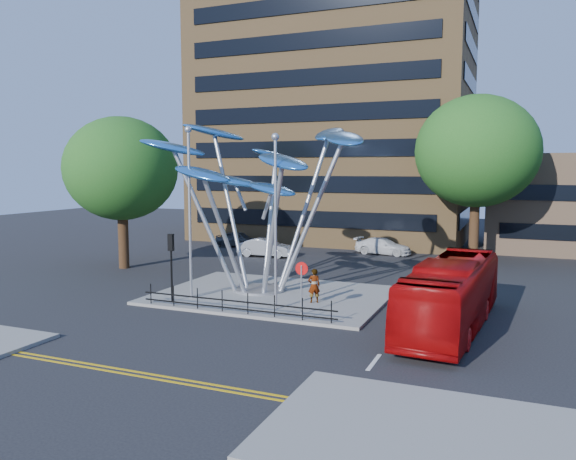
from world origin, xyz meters
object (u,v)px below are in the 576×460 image
at_px(parked_car_left, 239,239).
at_px(street_lamp_left, 189,197).
at_px(tree_right, 477,152).
at_px(parked_car_mid, 266,248).
at_px(tree_left, 121,169).
at_px(red_bus, 451,294).
at_px(traffic_light_island, 171,253).
at_px(parked_car_right, 383,246).
at_px(leaf_sculpture, 259,168).
at_px(no_entry_sign_island, 302,279).
at_px(street_lamp_right, 275,206).
at_px(pedestrian, 314,286).

bearing_deg(parked_car_left, street_lamp_left, -165.81).
bearing_deg(tree_right, parked_car_mid, -166.23).
height_order(street_lamp_left, parked_car_left, street_lamp_left).
relative_size(tree_left, red_bus, 0.96).
relative_size(traffic_light_island, parked_car_right, 0.76).
distance_m(leaf_sculpture, street_lamp_left, 4.28).
bearing_deg(red_bus, parked_car_mid, 140.65).
bearing_deg(tree_right, traffic_light_island, -123.69).
bearing_deg(parked_car_right, no_entry_sign_island, -171.13).
bearing_deg(traffic_light_island, tree_right, 56.31).
xyz_separation_m(leaf_sculpture, traffic_light_island, (-2.93, -4.18, -4.26)).
height_order(no_entry_sign_island, parked_car_left, no_entry_sign_island).
relative_size(street_lamp_right, parked_car_right, 1.85).
xyz_separation_m(leaf_sculpture, red_bus, (10.56, -3.29, -5.38)).
relative_size(leaf_sculpture, street_lamp_right, 1.53).
height_order(red_bus, pedestrian, red_bus).
bearing_deg(pedestrian, traffic_light_island, -13.57).
xyz_separation_m(no_entry_sign_island, parked_car_right, (-0.93, 20.48, -1.16)).
bearing_deg(pedestrian, street_lamp_right, 24.73).
height_order(street_lamp_left, pedestrian, street_lamp_left).
relative_size(street_lamp_left, street_lamp_right, 1.06).
bearing_deg(pedestrian, tree_left, -51.60).
bearing_deg(parked_car_mid, no_entry_sign_island, -154.73).
height_order(street_lamp_right, red_bus, street_lamp_right).
distance_m(no_entry_sign_island, pedestrian, 2.62).
xyz_separation_m(street_lamp_left, parked_car_left, (-7.10, 18.90, -4.68)).
bearing_deg(leaf_sculpture, street_lamp_left, -127.40).
distance_m(tree_right, street_lamp_right, 20.64).
bearing_deg(tree_right, parked_car_right, 171.79).
bearing_deg(traffic_light_island, leaf_sculpture, 54.96).
bearing_deg(no_entry_sign_island, parked_car_mid, 119.97).
relative_size(traffic_light_island, pedestrian, 2.00).
bearing_deg(tree_left, leaf_sculpture, -15.55).
distance_m(leaf_sculpture, red_bus, 12.30).
bearing_deg(street_lamp_left, traffic_light_island, -116.57).
bearing_deg(parked_car_left, parked_car_mid, -138.73).
xyz_separation_m(street_lamp_left, street_lamp_right, (5.00, -0.50, -0.26)).
distance_m(traffic_light_island, red_bus, 13.57).
bearing_deg(tree_left, parked_car_right, 40.78).
xyz_separation_m(traffic_light_island, no_entry_sign_island, (7.00, 0.02, -0.80)).
bearing_deg(tree_right, street_lamp_right, -111.54).
bearing_deg(parked_car_mid, street_lamp_left, -174.73).
bearing_deg(no_entry_sign_island, tree_left, 154.93).
bearing_deg(street_lamp_left, leaf_sculpture, 52.60).
xyz_separation_m(red_bus, parked_car_left, (-20.10, 19.01, -0.81)).
relative_size(tree_left, pedestrian, 6.01).
distance_m(traffic_light_island, parked_car_mid, 16.05).
relative_size(leaf_sculpture, red_bus, 1.19).
distance_m(street_lamp_left, red_bus, 13.56).
distance_m(tree_left, street_lamp_right, 16.19).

